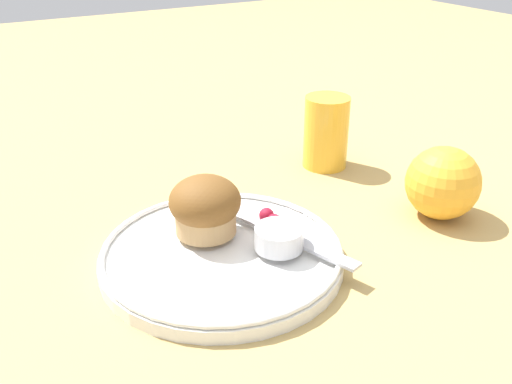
{
  "coord_description": "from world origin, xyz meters",
  "views": [
    {
      "loc": [
        0.43,
        -0.21,
        0.33
      ],
      "look_at": [
        -0.03,
        0.06,
        0.06
      ],
      "focal_mm": 40.0,
      "sensor_mm": 36.0,
      "label": 1
    }
  ],
  "objects": [
    {
      "name": "orange_fruit",
      "position": [
        0.03,
        0.27,
        0.04
      ],
      "size": [
        0.08,
        0.08,
        0.08
      ],
      "color": "#F4A82D",
      "rests_on": "ground_plane"
    },
    {
      "name": "juice_glass",
      "position": [
        -0.15,
        0.24,
        0.05
      ],
      "size": [
        0.06,
        0.06,
        0.1
      ],
      "color": "gold",
      "rests_on": "ground_plane"
    },
    {
      "name": "butter_knife",
      "position": [
        0.01,
        0.07,
        0.02
      ],
      "size": [
        0.17,
        0.07,
        0.0
      ],
      "rotation": [
        0.0,
        0.0,
        0.31
      ],
      "color": "#B7B7BC",
      "rests_on": "plate"
    },
    {
      "name": "ground_plane",
      "position": [
        0.0,
        0.0,
        0.0
      ],
      "size": [
        3.0,
        3.0,
        0.0
      ],
      "primitive_type": "plane",
      "color": "tan"
    },
    {
      "name": "plate",
      "position": [
        -0.01,
        0.01,
        0.01
      ],
      "size": [
        0.24,
        0.24,
        0.02
      ],
      "color": "white",
      "rests_on": "ground_plane"
    },
    {
      "name": "cream_ramekin",
      "position": [
        0.02,
        0.06,
        0.03
      ],
      "size": [
        0.05,
        0.05,
        0.02
      ],
      "color": "silver",
      "rests_on": "plate"
    },
    {
      "name": "berry_pair",
      "position": [
        -0.02,
        0.07,
        0.03
      ],
      "size": [
        0.03,
        0.02,
        0.02
      ],
      "color": "maroon",
      "rests_on": "plate"
    },
    {
      "name": "muffin",
      "position": [
        -0.04,
        0.01,
        0.05
      ],
      "size": [
        0.07,
        0.07,
        0.06
      ],
      "color": "tan",
      "rests_on": "plate"
    }
  ]
}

